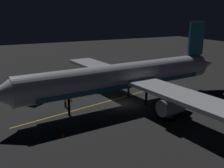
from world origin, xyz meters
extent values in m
cube|color=#272728|center=(0.00, 0.00, -0.10)|extent=(180.00, 180.00, 0.20)
cube|color=gold|center=(1.72, 4.00, 0.00)|extent=(6.37, 26.22, 0.01)
cylinder|color=silver|center=(0.00, 0.00, 4.52)|extent=(6.34, 33.31, 3.92)
cube|color=teal|center=(0.00, 0.00, 3.44)|extent=(5.78, 28.34, 0.71)
cone|color=silver|center=(-1.30, 17.68, 4.52)|extent=(4.07, 3.41, 3.85)
cone|color=silver|center=(1.34, -18.27, 4.52)|extent=(3.87, 4.95, 3.53)
cube|color=teal|center=(1.14, -15.51, 9.42)|extent=(0.62, 3.62, 5.88)
cube|color=silver|center=(-10.59, -2.44, 3.93)|extent=(17.86, 6.07, 0.50)
cylinder|color=slate|center=(-9.80, -1.18, 2.53)|extent=(2.33, 3.35, 2.10)
cube|color=silver|center=(10.83, -0.86, 3.93)|extent=(17.86, 6.07, 0.50)
cylinder|color=slate|center=(9.87, 0.27, 2.53)|extent=(2.33, 3.35, 2.10)
cylinder|color=black|center=(-0.67, 9.08, 1.28)|extent=(0.39, 0.39, 2.55)
cylinder|color=black|center=(-2.15, -2.82, 1.28)|extent=(0.39, 0.39, 2.55)
cylinder|color=black|center=(2.54, -2.48, 1.28)|extent=(0.39, 0.39, 2.55)
cube|color=silver|center=(8.59, 13.28, 1.38)|extent=(4.45, 3.98, 1.85)
cube|color=#38383D|center=(10.96, 14.92, 1.20)|extent=(2.62, 2.66, 1.50)
cylinder|color=black|center=(9.73, 14.07, 0.45)|extent=(2.05, 2.41, 0.90)
cylinder|color=black|center=(7.45, 12.49, 0.45)|extent=(2.05, 2.41, 0.90)
cube|color=navy|center=(-7.32, -3.21, 1.53)|extent=(3.68, 4.30, 2.16)
cube|color=#38383D|center=(-5.95, -5.62, 1.20)|extent=(2.62, 2.55, 1.50)
cylinder|color=black|center=(-6.67, -4.35, 0.45)|extent=(2.45, 1.92, 0.90)
cylinder|color=black|center=(-7.97, -2.06, 0.45)|extent=(2.45, 1.92, 0.90)
cylinder|color=black|center=(2.77, 8.52, 0.42)|extent=(0.32, 0.32, 0.85)
cylinder|color=orange|center=(2.77, 8.52, 1.18)|extent=(0.40, 0.40, 0.65)
sphere|color=tan|center=(2.77, 8.52, 1.62)|extent=(0.24, 0.24, 0.24)
cone|color=#EA590F|center=(-3.65, 4.47, 0.28)|extent=(0.36, 0.36, 0.55)
cube|color=black|center=(-3.65, 4.47, 0.01)|extent=(0.50, 0.50, 0.03)
cone|color=#EA590F|center=(5.04, 6.88, 0.28)|extent=(0.36, 0.36, 0.55)
cube|color=black|center=(5.04, 6.88, 0.01)|extent=(0.50, 0.50, 0.03)
cone|color=#EA590F|center=(-6.67, 11.92, 0.28)|extent=(0.36, 0.36, 0.55)
cube|color=black|center=(-6.67, 11.92, 0.01)|extent=(0.50, 0.50, 0.03)
cone|color=#EA590F|center=(7.71, 10.10, 0.28)|extent=(0.36, 0.36, 0.55)
cube|color=black|center=(7.71, 10.10, 0.01)|extent=(0.50, 0.50, 0.03)
camera|label=1|loc=(-34.05, 19.80, 13.95)|focal=42.48mm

